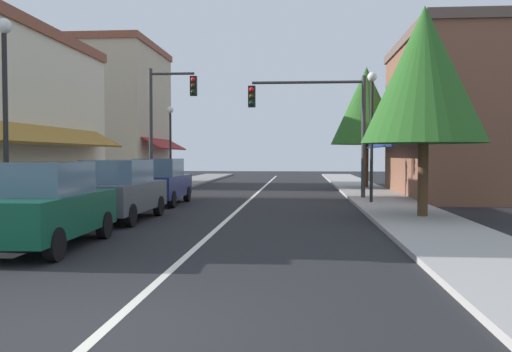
% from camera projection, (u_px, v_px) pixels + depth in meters
% --- Properties ---
extents(ground_plane, '(80.00, 80.00, 0.00)m').
position_uv_depth(ground_plane, '(250.00, 199.00, 23.67)').
color(ground_plane, black).
extents(sidewalk_left, '(2.60, 56.00, 0.12)m').
position_uv_depth(sidewalk_left, '(126.00, 197.00, 24.11)').
color(sidewalk_left, gray).
rests_on(sidewalk_left, ground).
extents(sidewalk_right, '(2.60, 56.00, 0.12)m').
position_uv_depth(sidewalk_right, '(379.00, 199.00, 23.23)').
color(sidewalk_right, '#A39E99').
rests_on(sidewalk_right, ground).
extents(lane_center_stripe, '(0.14, 52.00, 0.01)m').
position_uv_depth(lane_center_stripe, '(250.00, 199.00, 23.67)').
color(lane_center_stripe, silver).
rests_on(lane_center_stripe, ground).
extents(storefront_right_block, '(6.05, 10.20, 7.25)m').
position_uv_depth(storefront_right_block, '(456.00, 117.00, 24.79)').
color(storefront_right_block, brown).
rests_on(storefront_right_block, ground).
extents(storefront_far_left, '(6.37, 8.20, 8.71)m').
position_uv_depth(storefront_far_left, '(116.00, 116.00, 34.21)').
color(storefront_far_left, '#BCAD8E').
rests_on(storefront_far_left, ground).
extents(parked_car_nearest_left, '(1.87, 4.15, 1.77)m').
position_uv_depth(parked_car_nearest_left, '(43.00, 206.00, 11.14)').
color(parked_car_nearest_left, '#0F4C33').
rests_on(parked_car_nearest_left, ground).
extents(parked_car_second_left, '(1.86, 4.14, 1.77)m').
position_uv_depth(parked_car_second_left, '(119.00, 191.00, 15.89)').
color(parked_car_second_left, '#4C5156').
rests_on(parked_car_second_left, ground).
extents(parked_car_third_left, '(1.80, 4.11, 1.77)m').
position_uv_depth(parked_car_third_left, '(160.00, 182.00, 21.08)').
color(parked_car_third_left, navy).
rests_on(parked_car_third_left, ground).
extents(traffic_signal_mast_arm, '(4.95, 0.50, 5.23)m').
position_uv_depth(traffic_signal_mast_arm, '(321.00, 115.00, 23.06)').
color(traffic_signal_mast_arm, '#333333').
rests_on(traffic_signal_mast_arm, ground).
extents(traffic_signal_left_corner, '(2.30, 0.50, 5.92)m').
position_uv_depth(traffic_signal_left_corner, '(165.00, 114.00, 25.35)').
color(traffic_signal_left_corner, '#333333').
rests_on(traffic_signal_left_corner, ground).
extents(street_lamp_left_near, '(0.36, 0.36, 5.15)m').
position_uv_depth(street_lamp_left_near, '(5.00, 91.00, 13.02)').
color(street_lamp_left_near, black).
rests_on(street_lamp_left_near, ground).
extents(street_lamp_right_mid, '(0.36, 0.36, 5.04)m').
position_uv_depth(street_lamp_right_mid, '(372.00, 116.00, 20.68)').
color(street_lamp_right_mid, black).
rests_on(street_lamp_right_mid, ground).
extents(street_lamp_left_far, '(0.36, 0.36, 4.60)m').
position_uv_depth(street_lamp_left_far, '(170.00, 133.00, 30.49)').
color(street_lamp_left_far, black).
rests_on(street_lamp_left_far, ground).
extents(tree_right_near, '(3.64, 3.64, 6.26)m').
position_uv_depth(tree_right_near, '(424.00, 75.00, 15.96)').
color(tree_right_near, '#4C331E').
rests_on(tree_right_near, ground).
extents(tree_right_far, '(3.88, 3.88, 6.77)m').
position_uv_depth(tree_right_far, '(366.00, 106.00, 30.27)').
color(tree_right_far, '#4C331E').
rests_on(tree_right_far, ground).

